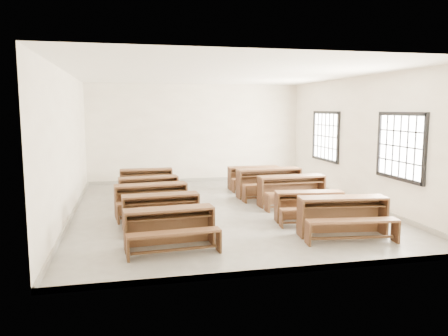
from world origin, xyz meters
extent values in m
plane|color=gray|center=(0.00, 0.00, 0.00)|extent=(8.50, 8.50, 0.00)
cube|color=white|center=(0.00, 0.00, 3.18)|extent=(7.00, 8.50, 0.05)
cube|color=white|center=(0.00, 4.22, 1.60)|extent=(7.00, 0.05, 3.20)
cube|color=white|center=(0.00, -4.22, 1.60)|extent=(7.00, 0.05, 3.20)
cube|color=white|center=(-3.48, 0.00, 1.60)|extent=(0.05, 8.50, 3.20)
cube|color=white|center=(3.48, 0.00, 1.60)|extent=(0.05, 8.50, 3.20)
cube|color=gray|center=(0.00, 4.23, 0.05)|extent=(7.00, 0.04, 0.10)
cube|color=gray|center=(0.00, -4.23, 0.05)|extent=(7.00, 0.04, 0.10)
cube|color=gray|center=(-3.48, 0.00, 0.05)|extent=(0.04, 8.50, 0.10)
cube|color=gray|center=(3.48, 0.00, 0.05)|extent=(0.04, 8.50, 0.10)
cube|color=white|center=(3.47, -1.80, 1.60)|extent=(0.02, 1.50, 1.30)
cube|color=black|center=(3.45, -1.80, 2.29)|extent=(0.06, 1.62, 0.08)
cube|color=black|center=(3.45, -1.80, 0.91)|extent=(0.06, 1.62, 0.08)
cube|color=black|center=(3.45, -2.59, 1.60)|extent=(0.06, 0.08, 1.46)
cube|color=black|center=(3.45, -1.01, 1.60)|extent=(0.06, 0.08, 1.46)
cube|color=white|center=(3.47, 1.80, 1.60)|extent=(0.02, 1.50, 1.30)
cube|color=black|center=(3.45, 1.80, 2.29)|extent=(0.06, 1.62, 0.08)
cube|color=black|center=(3.45, 1.80, 0.91)|extent=(0.06, 1.62, 0.08)
cube|color=black|center=(3.45, 1.01, 1.60)|extent=(0.06, 0.08, 1.46)
cube|color=black|center=(3.45, 2.59, 1.60)|extent=(0.06, 0.08, 1.46)
cube|color=brown|center=(-1.56, -2.63, 0.68)|extent=(1.57, 0.50, 0.04)
cube|color=brown|center=(-1.57, -2.45, 0.33)|extent=(1.55, 0.16, 0.66)
cube|color=#462818|center=(-2.31, -2.68, 0.33)|extent=(0.07, 0.39, 0.66)
cube|color=#462818|center=(-0.81, -2.57, 0.33)|extent=(0.07, 0.39, 0.66)
cube|color=#462818|center=(-1.56, -2.65, 0.54)|extent=(1.45, 0.40, 0.02)
cube|color=brown|center=(-1.53, -3.10, 0.39)|extent=(1.56, 0.39, 0.04)
cube|color=#462818|center=(-2.28, -3.16, 0.18)|extent=(0.06, 0.27, 0.37)
cube|color=#462818|center=(-0.77, -3.04, 0.18)|extent=(0.06, 0.27, 0.37)
cube|color=#462818|center=(-1.53, -3.10, 0.10)|extent=(1.43, 0.16, 0.04)
cube|color=brown|center=(-1.60, -1.32, 0.67)|extent=(1.55, 0.48, 0.04)
cube|color=brown|center=(-1.62, -1.14, 0.33)|extent=(1.53, 0.14, 0.65)
cube|color=#462818|center=(-2.35, -1.37, 0.33)|extent=(0.06, 0.38, 0.65)
cube|color=#462818|center=(-0.86, -1.27, 0.33)|extent=(0.06, 0.38, 0.65)
cube|color=#462818|center=(-1.60, -1.34, 0.54)|extent=(1.43, 0.38, 0.02)
cube|color=brown|center=(-1.57, -1.78, 0.38)|extent=(1.55, 0.37, 0.04)
cube|color=#462818|center=(-2.32, -1.83, 0.18)|extent=(0.06, 0.27, 0.36)
cube|color=#462818|center=(-0.83, -1.73, 0.18)|extent=(0.06, 0.27, 0.36)
cube|color=#462818|center=(-1.57, -1.78, 0.10)|extent=(1.42, 0.14, 0.04)
cube|color=brown|center=(-1.74, -0.22, 0.70)|extent=(1.64, 0.56, 0.04)
cube|color=brown|center=(-1.76, -0.04, 0.34)|extent=(1.60, 0.21, 0.68)
cube|color=#462818|center=(-2.52, -0.30, 0.34)|extent=(0.08, 0.40, 0.68)
cube|color=#462818|center=(-0.96, -0.14, 0.34)|extent=(0.08, 0.40, 0.68)
cube|color=#462818|center=(-1.74, -0.24, 0.56)|extent=(1.51, 0.45, 0.02)
cube|color=brown|center=(-1.69, -0.71, 0.40)|extent=(1.62, 0.44, 0.04)
cube|color=#462818|center=(-2.47, -0.79, 0.19)|extent=(0.07, 0.28, 0.38)
cube|color=#462818|center=(-0.91, -0.63, 0.19)|extent=(0.07, 0.28, 0.38)
cube|color=#462818|center=(-1.69, -0.71, 0.10)|extent=(1.48, 0.20, 0.04)
cube|color=brown|center=(-1.72, 1.17, 0.65)|extent=(1.52, 0.52, 0.04)
cube|color=brown|center=(-1.74, 1.33, 0.32)|extent=(1.49, 0.19, 0.64)
cube|color=#462818|center=(-2.45, 1.09, 0.32)|extent=(0.08, 0.38, 0.64)
cube|color=#462818|center=(-1.00, 1.24, 0.32)|extent=(0.08, 0.38, 0.64)
cube|color=#462818|center=(-1.72, 1.15, 0.52)|extent=(1.40, 0.42, 0.02)
cube|color=brown|center=(-1.68, 0.71, 0.37)|extent=(1.51, 0.41, 0.04)
cube|color=#462818|center=(-2.40, 0.64, 0.18)|extent=(0.06, 0.26, 0.35)
cube|color=#462818|center=(-0.95, 0.79, 0.18)|extent=(0.06, 0.26, 0.35)
cube|color=#462818|center=(-1.68, 0.71, 0.09)|extent=(1.38, 0.19, 0.04)
cube|color=brown|center=(-1.71, 2.69, 0.65)|extent=(1.50, 0.38, 0.04)
cube|color=brown|center=(-1.71, 2.85, 0.32)|extent=(1.49, 0.05, 0.63)
cube|color=#462818|center=(-2.44, 2.69, 0.32)|extent=(0.04, 0.37, 0.63)
cube|color=#462818|center=(-0.99, 2.68, 0.32)|extent=(0.04, 0.37, 0.63)
cube|color=#462818|center=(-1.71, 2.67, 0.52)|extent=(1.38, 0.29, 0.02)
cube|color=brown|center=(-1.72, 2.23, 0.37)|extent=(1.49, 0.27, 0.04)
cube|color=#462818|center=(-2.45, 2.23, 0.18)|extent=(0.04, 0.26, 0.35)
cube|color=#462818|center=(-0.99, 2.22, 0.18)|extent=(0.04, 0.26, 0.35)
cube|color=#462818|center=(-1.72, 2.23, 0.09)|extent=(1.38, 0.06, 0.04)
cube|color=brown|center=(1.71, -2.62, 0.73)|extent=(1.70, 0.62, 0.04)
cube|color=brown|center=(1.74, -2.44, 0.35)|extent=(1.66, 0.24, 0.71)
cube|color=#462818|center=(0.91, -2.53, 0.35)|extent=(0.09, 0.42, 0.71)
cube|color=#462818|center=(2.52, -2.72, 0.35)|extent=(0.09, 0.42, 0.71)
cube|color=#462818|center=(1.71, -2.64, 0.58)|extent=(1.57, 0.50, 0.02)
cube|color=brown|center=(1.65, -3.13, 0.42)|extent=(1.69, 0.49, 0.04)
cube|color=#462818|center=(0.85, -3.03, 0.20)|extent=(0.08, 0.29, 0.40)
cube|color=#462818|center=(2.46, -3.23, 0.20)|extent=(0.08, 0.29, 0.40)
cube|color=#462818|center=(1.65, -3.13, 0.10)|extent=(1.53, 0.24, 0.04)
cube|color=brown|center=(1.53, -1.49, 0.63)|extent=(1.47, 0.53, 0.04)
cube|color=brown|center=(1.55, -1.32, 0.31)|extent=(1.43, 0.21, 0.61)
cube|color=#462818|center=(0.84, -1.40, 0.31)|extent=(0.08, 0.36, 0.61)
cube|color=#462818|center=(2.23, -1.57, 0.31)|extent=(0.08, 0.36, 0.61)
cube|color=#462818|center=(1.53, -1.50, 0.50)|extent=(1.36, 0.43, 0.02)
cube|color=brown|center=(1.48, -1.92, 0.36)|extent=(1.46, 0.42, 0.04)
cube|color=#462818|center=(0.78, -1.84, 0.17)|extent=(0.07, 0.25, 0.34)
cube|color=#462818|center=(2.18, -2.01, 0.17)|extent=(0.07, 0.25, 0.34)
cube|color=#462818|center=(1.48, -1.92, 0.09)|extent=(1.33, 0.21, 0.04)
cube|color=brown|center=(1.73, 0.05, 0.73)|extent=(1.68, 0.46, 0.04)
cube|color=brown|center=(1.73, 0.24, 0.36)|extent=(1.68, 0.08, 0.71)
cube|color=#462818|center=(0.92, 0.03, 0.36)|extent=(0.05, 0.42, 0.71)
cube|color=#462818|center=(2.55, 0.07, 0.36)|extent=(0.05, 0.42, 0.71)
cube|color=#462818|center=(1.73, 0.03, 0.59)|extent=(1.56, 0.35, 0.02)
cube|color=brown|center=(1.74, -0.46, 0.42)|extent=(1.68, 0.33, 0.04)
cube|color=#462818|center=(0.93, -0.48, 0.20)|extent=(0.05, 0.29, 0.40)
cube|color=#462818|center=(2.56, -0.45, 0.20)|extent=(0.05, 0.29, 0.40)
cube|color=#462818|center=(1.74, -0.46, 0.10)|extent=(1.55, 0.09, 0.04)
cube|color=brown|center=(1.52, 1.18, 0.77)|extent=(1.77, 0.50, 0.04)
cube|color=brown|center=(1.51, 1.38, 0.37)|extent=(1.76, 0.10, 0.75)
cube|color=#462818|center=(0.66, 1.16, 0.37)|extent=(0.06, 0.44, 0.75)
cube|color=#462818|center=(2.37, 1.21, 0.37)|extent=(0.06, 0.44, 0.75)
cube|color=#462818|center=(1.52, 1.16, 0.61)|extent=(1.63, 0.38, 0.02)
cube|color=brown|center=(1.53, 0.65, 0.44)|extent=(1.76, 0.36, 0.04)
cube|color=#462818|center=(0.68, 0.62, 0.21)|extent=(0.05, 0.31, 0.42)
cube|color=#462818|center=(2.39, 0.68, 0.21)|extent=(0.05, 0.31, 0.42)
cube|color=#462818|center=(1.53, 0.65, 0.11)|extent=(1.62, 0.11, 0.04)
cube|color=brown|center=(1.46, 2.46, 0.66)|extent=(1.52, 0.39, 0.04)
cube|color=brown|center=(1.46, 2.64, 0.32)|extent=(1.52, 0.05, 0.64)
cube|color=#462818|center=(0.72, 2.46, 0.32)|extent=(0.04, 0.38, 0.64)
cube|color=#462818|center=(2.20, 2.47, 0.32)|extent=(0.04, 0.38, 0.64)
cube|color=#462818|center=(1.46, 2.45, 0.53)|extent=(1.41, 0.29, 0.02)
cube|color=brown|center=(1.46, 2.00, 0.38)|extent=(1.52, 0.28, 0.04)
cube|color=#462818|center=(0.72, 1.99, 0.18)|extent=(0.04, 0.27, 0.36)
cube|color=#462818|center=(2.20, 2.01, 0.18)|extent=(0.04, 0.27, 0.36)
cube|color=#462818|center=(1.46, 2.00, 0.09)|extent=(1.40, 0.06, 0.04)
camera|label=1|loc=(-2.24, -10.02, 2.39)|focal=35.00mm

